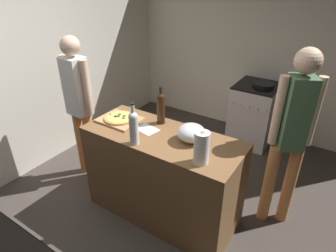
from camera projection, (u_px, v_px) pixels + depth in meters
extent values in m
cube|color=#3F3833|center=(196.00, 171.00, 3.66)|extent=(4.16, 3.51, 0.02)
cube|color=silver|center=(250.00, 45.00, 4.14)|extent=(4.16, 0.10, 2.60)
cube|color=silver|center=(82.00, 49.00, 3.91)|extent=(0.10, 3.51, 2.60)
cube|color=brown|center=(162.00, 176.00, 2.82)|extent=(1.49, 0.62, 0.94)
cube|color=tan|center=(120.00, 120.00, 2.85)|extent=(0.40, 0.32, 0.02)
cylinder|color=tan|center=(120.00, 118.00, 2.84)|extent=(0.30, 0.30, 0.02)
cylinder|color=#EAC660|center=(120.00, 117.00, 2.83)|extent=(0.26, 0.26, 0.00)
cylinder|color=#335926|center=(120.00, 114.00, 2.88)|extent=(0.03, 0.03, 0.01)
cylinder|color=#335926|center=(116.00, 116.00, 2.84)|extent=(0.02, 0.02, 0.01)
cylinder|color=#335926|center=(124.00, 116.00, 2.85)|extent=(0.03, 0.03, 0.01)
cylinder|color=#335926|center=(119.00, 116.00, 2.84)|extent=(0.03, 0.03, 0.01)
cylinder|color=#335926|center=(110.00, 114.00, 2.88)|extent=(0.02, 0.02, 0.01)
cylinder|color=#335926|center=(124.00, 118.00, 2.80)|extent=(0.03, 0.03, 0.01)
cylinder|color=#335926|center=(115.00, 116.00, 2.84)|extent=(0.04, 0.04, 0.01)
cylinder|color=#B2B2B7|center=(191.00, 140.00, 2.52)|extent=(0.11, 0.11, 0.01)
ellipsoid|color=silver|center=(191.00, 133.00, 2.48)|extent=(0.25, 0.25, 0.15)
cylinder|color=white|center=(201.00, 148.00, 2.17)|extent=(0.12, 0.12, 0.27)
cylinder|color=#997551|center=(201.00, 148.00, 2.17)|extent=(0.03, 0.03, 0.27)
cylinder|color=#331E0F|center=(161.00, 110.00, 2.75)|extent=(0.08, 0.08, 0.27)
sphere|color=#331E0F|center=(161.00, 97.00, 2.68)|extent=(0.08, 0.08, 0.08)
cylinder|color=#331E0F|center=(161.00, 92.00, 2.66)|extent=(0.03, 0.03, 0.07)
cylinder|color=black|center=(161.00, 87.00, 2.64)|extent=(0.03, 0.03, 0.01)
cylinder|color=silver|center=(134.00, 130.00, 2.42)|extent=(0.08, 0.08, 0.26)
sphere|color=silver|center=(133.00, 117.00, 2.35)|extent=(0.08, 0.08, 0.08)
cylinder|color=silver|center=(133.00, 109.00, 2.32)|extent=(0.03, 0.03, 0.08)
cylinder|color=black|center=(132.00, 104.00, 2.30)|extent=(0.03, 0.03, 0.01)
cube|color=white|center=(147.00, 129.00, 2.70)|extent=(0.24, 0.19, 0.00)
cube|color=#B7B7BC|center=(253.00, 115.00, 4.12)|extent=(0.56, 0.61, 0.86)
cube|color=black|center=(258.00, 86.00, 3.91)|extent=(0.56, 0.61, 0.02)
cylinder|color=silver|center=(232.00, 103.00, 3.87)|extent=(0.04, 0.02, 0.04)
cylinder|color=silver|center=(240.00, 105.00, 3.82)|extent=(0.04, 0.02, 0.04)
cylinder|color=silver|center=(248.00, 107.00, 3.77)|extent=(0.04, 0.02, 0.04)
cylinder|color=silver|center=(256.00, 109.00, 3.71)|extent=(0.04, 0.02, 0.04)
cylinder|color=silver|center=(265.00, 111.00, 3.66)|extent=(0.04, 0.02, 0.04)
cylinder|color=black|center=(263.00, 85.00, 3.86)|extent=(0.28, 0.28, 0.04)
cylinder|color=#D88C4C|center=(81.00, 142.00, 3.47)|extent=(0.11, 0.11, 0.84)
cylinder|color=#D88C4C|center=(91.00, 147.00, 3.38)|extent=(0.11, 0.11, 0.84)
cube|color=silver|center=(77.00, 86.00, 3.07)|extent=(0.25, 0.21, 0.63)
cylinder|color=beige|center=(67.00, 82.00, 3.15)|extent=(0.08, 0.08, 0.60)
cylinder|color=beige|center=(87.00, 88.00, 2.98)|extent=(0.08, 0.08, 0.60)
sphere|color=beige|center=(70.00, 46.00, 2.87)|extent=(0.20, 0.20, 0.20)
cylinder|color=#D88C4C|center=(289.00, 185.00, 2.76)|extent=(0.11, 0.11, 0.87)
cylinder|color=#D88C4C|center=(269.00, 184.00, 2.77)|extent=(0.11, 0.11, 0.87)
cube|color=#4C724C|center=(296.00, 114.00, 2.40)|extent=(0.28, 0.27, 0.65)
cylinder|color=beige|center=(314.00, 112.00, 2.38)|extent=(0.08, 0.08, 0.62)
cylinder|color=beige|center=(278.00, 111.00, 2.40)|extent=(0.08, 0.08, 0.62)
sphere|color=beige|center=(308.00, 61.00, 2.19)|extent=(0.21, 0.21, 0.21)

